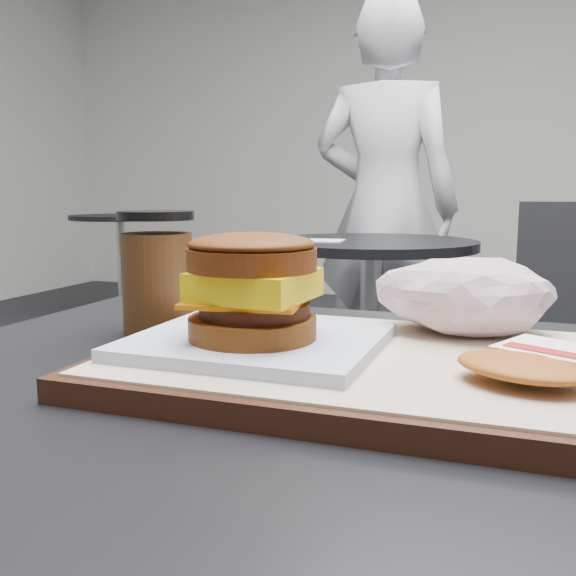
# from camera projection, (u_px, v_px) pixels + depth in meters

# --- Properties ---
(serving_tray) EXTENTS (0.38, 0.28, 0.02)m
(serving_tray) POSITION_uv_depth(u_px,v_px,m) (359.00, 364.00, 0.50)
(serving_tray) COLOR black
(serving_tray) RESTS_ON customer_table
(breakfast_sandwich) EXTENTS (0.19, 0.17, 0.09)m
(breakfast_sandwich) POSITION_uv_depth(u_px,v_px,m) (254.00, 300.00, 0.50)
(breakfast_sandwich) COLOR silver
(breakfast_sandwich) RESTS_ON serving_tray
(hash_brown) EXTENTS (0.13, 0.12, 0.02)m
(hash_brown) POSITION_uv_depth(u_px,v_px,m) (548.00, 365.00, 0.42)
(hash_brown) COLOR white
(hash_brown) RESTS_ON serving_tray
(crumpled_wrapper) EXTENTS (0.15, 0.12, 0.07)m
(crumpled_wrapper) POSITION_uv_depth(u_px,v_px,m) (464.00, 295.00, 0.56)
(crumpled_wrapper) COLOR silver
(crumpled_wrapper) RESTS_ON serving_tray
(coffee_cup) EXTENTS (0.08, 0.08, 0.12)m
(coffee_cup) POSITION_uv_depth(u_px,v_px,m) (158.00, 277.00, 0.65)
(coffee_cup) COLOR #40230F
(coffee_cup) RESTS_ON customer_table
(neighbor_table) EXTENTS (0.70, 0.70, 0.75)m
(neighbor_table) POSITION_uv_depth(u_px,v_px,m) (370.00, 299.00, 2.16)
(neighbor_table) COLOR black
(neighbor_table) RESTS_ON ground
(napkin) EXTENTS (0.13, 0.13, 0.00)m
(napkin) POSITION_uv_depth(u_px,v_px,m) (325.00, 241.00, 2.08)
(napkin) COLOR white
(napkin) RESTS_ON neighbor_table
(neighbor_chair) EXTENTS (0.61, 0.44, 0.88)m
(neighbor_chair) POSITION_uv_depth(u_px,v_px,m) (539.00, 320.00, 2.01)
(neighbor_chair) COLOR #A7A7AC
(neighbor_chair) RESTS_ON ground
(patron) EXTENTS (0.63, 0.43, 1.68)m
(patron) POSITION_uv_depth(u_px,v_px,m) (385.00, 208.00, 2.67)
(patron) COLOR silver
(patron) RESTS_ON ground
(bg_table_mid) EXTENTS (0.66, 0.66, 0.75)m
(bg_table_mid) POSITION_uv_depth(u_px,v_px,m) (121.00, 243.00, 4.29)
(bg_table_mid) COLOR black
(bg_table_mid) RESTS_ON ground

